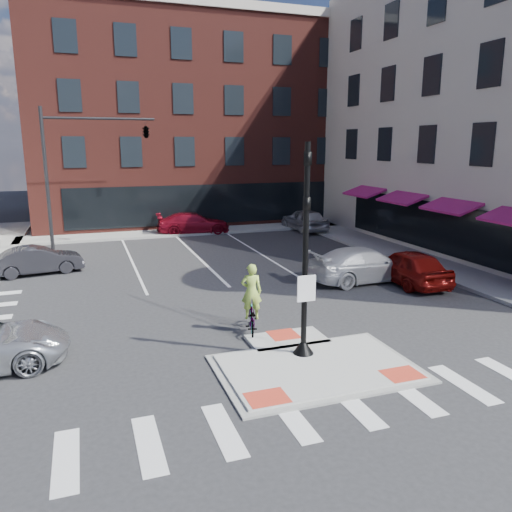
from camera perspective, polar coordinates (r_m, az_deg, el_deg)
name	(u,v)px	position (r m, az deg, el deg)	size (l,w,h in m)	color
ground	(309,362)	(14.50, 6.07, -12.00)	(120.00, 120.00, 0.00)	#28282B
refuge_island	(313,364)	(14.27, 6.53, -12.22)	(5.40, 4.65, 0.13)	gray
sidewalk_e	(412,257)	(28.05, 17.43, -0.15)	(3.00, 24.00, 0.15)	gray
sidewalk_n	(215,230)	(35.48, -4.71, 3.00)	(26.00, 3.00, 0.15)	gray
building_n	(184,123)	(44.75, -8.24, 14.86)	(24.40, 18.40, 15.50)	#58211B
building_far_left	(94,152)	(63.90, -18.03, 11.19)	(10.00, 12.00, 10.00)	slate
building_far_right	(197,144)	(67.49, -6.79, 12.61)	(12.00, 12.00, 12.00)	brown
signal_pole	(305,279)	(14.03, 5.61, -2.59)	(0.60, 0.60, 5.98)	black
mast_arm_signal	(120,141)	(29.95, -15.29, 12.61)	(6.10, 2.24, 8.00)	black
red_sedan	(408,266)	(22.90, 17.01, -1.15)	(1.83, 4.54, 1.55)	maroon
white_pickup	(364,264)	(22.83, 12.29, -0.95)	(2.13, 5.25, 1.52)	silver
bg_car_dark	(38,260)	(25.73, -23.66, -0.44)	(1.40, 4.02, 1.33)	#29282E
bg_car_silver	(305,220)	(35.51, 5.57, 4.15)	(1.85, 4.61, 1.57)	silver
bg_car_red	(193,223)	(34.52, -7.19, 3.75)	(2.00, 4.92, 1.43)	maroon
cyclist	(251,309)	(16.36, -0.53, -6.08)	(1.14, 1.94, 2.29)	#3F3F44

